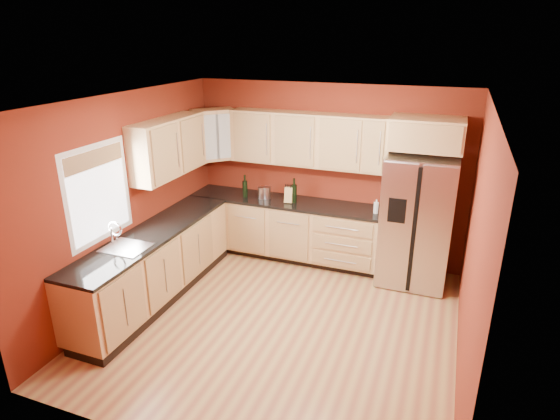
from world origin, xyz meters
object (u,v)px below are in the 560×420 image
(canister_left, at_px, (261,193))
(refrigerator, at_px, (416,221))
(wine_bottle_a, at_px, (294,190))
(soap_dispenser, at_px, (376,206))
(knife_block, at_px, (289,195))

(canister_left, bearing_deg, refrigerator, -0.53)
(wine_bottle_a, bearing_deg, canister_left, -178.46)
(refrigerator, bearing_deg, wine_bottle_a, 178.88)
(refrigerator, distance_m, wine_bottle_a, 1.76)
(soap_dispenser, bearing_deg, wine_bottle_a, 179.00)
(refrigerator, xyz_separation_m, knife_block, (-1.82, 0.01, 0.14))
(refrigerator, distance_m, soap_dispenser, 0.56)
(refrigerator, distance_m, knife_block, 1.82)
(refrigerator, bearing_deg, soap_dispenser, 178.60)
(refrigerator, height_order, wine_bottle_a, refrigerator)
(knife_block, bearing_deg, soap_dispenser, -8.65)
(knife_block, bearing_deg, refrigerator, -9.10)
(refrigerator, relative_size, canister_left, 10.25)
(wine_bottle_a, height_order, knife_block, wine_bottle_a)
(wine_bottle_a, relative_size, soap_dispenser, 1.86)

